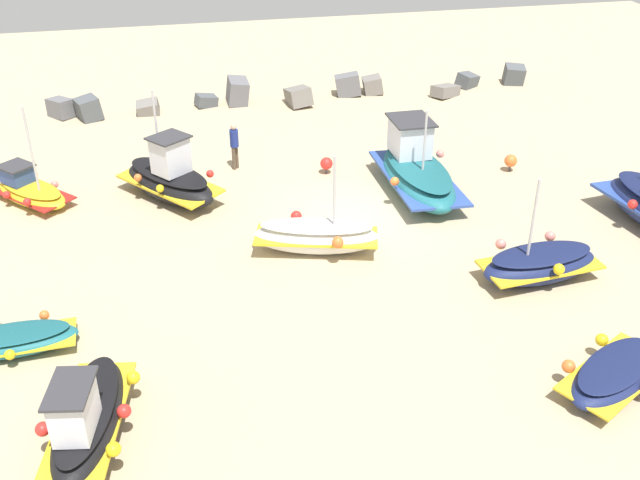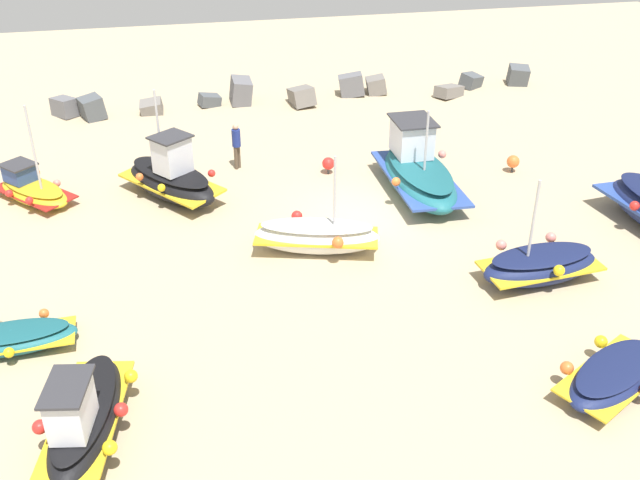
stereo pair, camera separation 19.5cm
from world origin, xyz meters
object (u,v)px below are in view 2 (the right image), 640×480
at_px(fishing_boat_6, 32,189).
at_px(mooring_buoy_0, 328,164).
at_px(fishing_boat_4, 614,376).
at_px(fishing_boat_7, 84,417).
at_px(fishing_boat_0, 317,236).
at_px(fishing_boat_1, 418,172).
at_px(person_walking, 236,143).
at_px(mooring_buoy_1, 513,162).
at_px(fishing_boat_5, 171,178).
at_px(fishing_boat_8, 13,338).
at_px(fishing_boat_2, 540,265).

xyz_separation_m(fishing_boat_6, mooring_buoy_0, (10.35, 0.02, -0.01)).
distance_m(fishing_boat_4, fishing_boat_7, 11.69).
distance_m(fishing_boat_0, fishing_boat_1, 5.41).
distance_m(person_walking, mooring_buoy_1, 10.20).
bearing_deg(fishing_boat_7, fishing_boat_1, 143.65).
height_order(fishing_boat_0, person_walking, fishing_boat_0).
height_order(fishing_boat_0, fishing_boat_7, fishing_boat_0).
xyz_separation_m(fishing_boat_5, mooring_buoy_0, (5.67, 0.85, -0.34)).
bearing_deg(person_walking, fishing_boat_5, -96.31).
relative_size(fishing_boat_4, fishing_boat_8, 1.08).
relative_size(fishing_boat_2, fishing_boat_7, 0.90).
bearing_deg(mooring_buoy_1, fishing_boat_2, -109.05).
bearing_deg(person_walking, fishing_boat_4, -19.33).
relative_size(fishing_boat_4, fishing_boat_6, 0.97).
relative_size(fishing_boat_1, fishing_boat_7, 1.27).
height_order(fishing_boat_0, fishing_boat_2, fishing_boat_2).
relative_size(fishing_boat_4, person_walking, 1.94).
bearing_deg(fishing_boat_8, mooring_buoy_1, 20.74).
height_order(fishing_boat_0, mooring_buoy_1, fishing_boat_0).
distance_m(fishing_boat_0, fishing_boat_6, 10.31).
bearing_deg(fishing_boat_4, mooring_buoy_0, 76.62).
relative_size(fishing_boat_0, fishing_boat_1, 0.80).
bearing_deg(fishing_boat_5, fishing_boat_1, 44.12).
relative_size(fishing_boat_0, fishing_boat_4, 1.19).
height_order(fishing_boat_4, fishing_boat_7, fishing_boat_7).
xyz_separation_m(fishing_boat_2, fishing_boat_5, (-9.92, 7.47, 0.24)).
bearing_deg(fishing_boat_2, fishing_boat_4, -101.32).
height_order(person_walking, mooring_buoy_0, person_walking).
bearing_deg(fishing_boat_6, fishing_boat_5, -142.20).
height_order(fishing_boat_2, mooring_buoy_0, fishing_boat_2).
distance_m(fishing_boat_7, fishing_boat_8, 4.08).
xyz_separation_m(fishing_boat_1, mooring_buoy_1, (3.95, 0.81, -0.33)).
distance_m(fishing_boat_1, person_walking, 6.78).
relative_size(fishing_boat_0, fishing_boat_6, 1.15).
xyz_separation_m(fishing_boat_5, fishing_boat_7, (-2.19, -11.24, -0.11)).
height_order(fishing_boat_1, fishing_boat_4, fishing_boat_1).
bearing_deg(fishing_boat_1, fishing_boat_2, -166.52).
height_order(fishing_boat_4, person_walking, person_walking).
height_order(fishing_boat_1, person_walking, fishing_boat_1).
relative_size(fishing_boat_0, fishing_boat_5, 0.96).
xyz_separation_m(fishing_boat_4, fishing_boat_6, (-14.15, 12.88, 0.04)).
bearing_deg(fishing_boat_8, fishing_boat_1, 24.16).
distance_m(fishing_boat_1, fishing_boat_7, 14.56).
distance_m(fishing_boat_7, person_walking, 14.06).
bearing_deg(fishing_boat_6, mooring_buoy_1, -136.41).
height_order(fishing_boat_4, mooring_buoy_0, fishing_boat_4).
height_order(fishing_boat_1, mooring_buoy_1, fishing_boat_1).
distance_m(person_walking, mooring_buoy_0, 3.47).
xyz_separation_m(fishing_boat_1, fishing_boat_6, (-13.07, 2.07, -0.34)).
distance_m(fishing_boat_4, mooring_buoy_0, 13.45).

